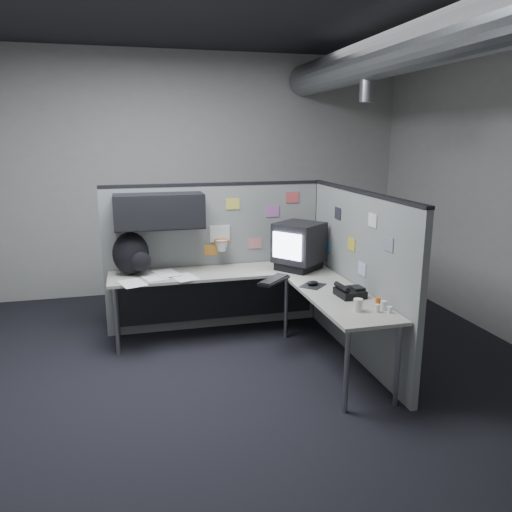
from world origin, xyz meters
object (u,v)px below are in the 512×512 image
object	(u,v)px
phone	(349,292)
keyboard	(274,280)
backpack	(132,254)
monitor	(299,245)
desk	(249,288)

from	to	relation	value
phone	keyboard	bearing A→B (deg)	137.13
phone	backpack	size ratio (longest dim) A/B	0.57
monitor	keyboard	world-z (taller)	monitor
monitor	backpack	xyz separation A→B (m)	(-1.73, 0.20, -0.04)
phone	backpack	distance (m)	2.22
monitor	backpack	size ratio (longest dim) A/B	1.38
desk	keyboard	size ratio (longest dim) A/B	5.81
keyboard	phone	size ratio (longest dim) A/B	1.56
monitor	backpack	bearing A→B (deg)	179.78
keyboard	monitor	bearing A→B (deg)	45.09
monitor	backpack	distance (m)	1.74
monitor	phone	world-z (taller)	monitor
monitor	phone	bearing A→B (deg)	-76.22
keyboard	backpack	xyz separation A→B (m)	(-1.33, 0.60, 0.20)
keyboard	phone	distance (m)	0.80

